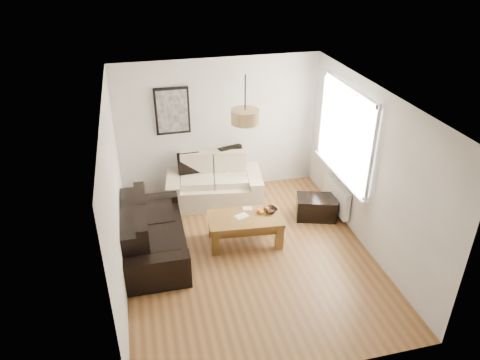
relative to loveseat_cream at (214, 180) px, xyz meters
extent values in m
plane|color=brown|center=(0.21, -1.78, -0.44)|extent=(4.50, 4.50, 0.00)
cube|color=white|center=(2.03, -0.98, -0.06)|extent=(0.10, 0.90, 0.52)
cylinder|color=tan|center=(0.21, -1.48, 1.79)|extent=(0.40, 0.40, 0.20)
cube|color=black|center=(1.66, -0.99, -0.24)|extent=(0.80, 0.64, 0.40)
cube|color=black|center=(-0.43, 0.21, 0.31)|extent=(0.41, 0.13, 0.40)
cube|color=black|center=(0.38, 0.21, 0.33)|extent=(0.46, 0.25, 0.44)
imported|color=black|center=(0.68, -1.34, 0.08)|extent=(0.29, 0.29, 0.06)
sphere|color=orange|center=(0.52, -1.38, 0.09)|extent=(0.07, 0.07, 0.07)
sphere|color=#EC4C13|center=(0.63, -1.30, 0.09)|extent=(0.08, 0.08, 0.07)
sphere|color=orange|center=(0.49, -1.32, 0.09)|extent=(0.08, 0.08, 0.07)
cube|color=silver|center=(0.19, -1.37, 0.05)|extent=(0.24, 0.21, 0.01)
camera|label=1|loc=(-1.27, -7.23, 4.06)|focal=33.56mm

